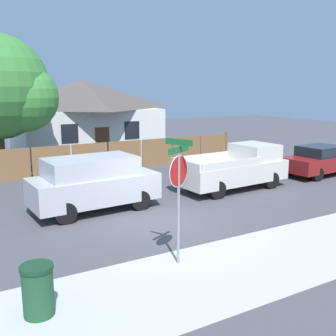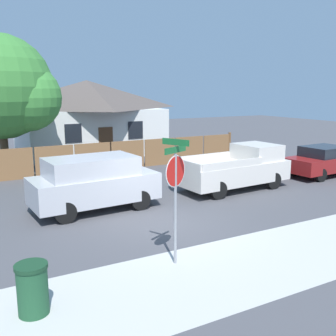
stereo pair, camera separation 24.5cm
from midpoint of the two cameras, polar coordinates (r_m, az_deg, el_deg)
ground_plane at (r=12.77m, az=-0.71°, el=-8.07°), size 80.00×80.00×0.00m
sidewalk_strip at (r=10.01m, az=9.72°, el=-13.88°), size 36.00×3.20×0.01m
wooden_fence at (r=21.48m, az=-6.57°, el=1.93°), size 13.91×0.12×1.61m
house at (r=27.36m, az=-12.37°, el=7.45°), size 9.53×7.34×4.85m
oak_tree at (r=20.89m, az=-23.30°, el=10.44°), size 5.33×5.08×6.90m
red_suv at (r=14.11m, az=-11.24°, el=-2.04°), size 4.51×2.18×1.93m
orange_pickup at (r=17.23m, az=9.34°, el=-0.01°), size 5.05×2.30×1.87m
parked_sedan at (r=21.16m, az=21.11°, el=1.09°), size 4.58×2.05×1.49m
stop_sign at (r=9.37m, az=0.80°, el=-1.91°), size 0.77×0.70×3.11m
trash_bin at (r=8.19m, az=-19.21°, el=-16.40°), size 0.62×0.62×1.02m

